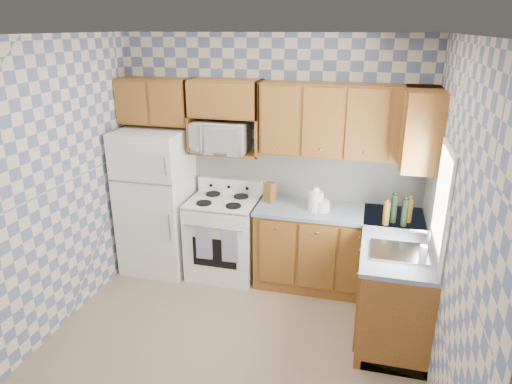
{
  "coord_description": "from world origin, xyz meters",
  "views": [
    {
      "loc": [
        1.08,
        -3.26,
        2.76
      ],
      "look_at": [
        0.05,
        0.75,
        1.25
      ],
      "focal_mm": 32.0,
      "sensor_mm": 36.0,
      "label": 1
    }
  ],
  "objects_px": {
    "refrigerator": "(157,201)",
    "stove_body": "(224,238)",
    "electric_kettle": "(316,201)",
    "microwave": "(221,137)"
  },
  "relations": [
    {
      "from": "stove_body",
      "to": "microwave",
      "type": "xyz_separation_m",
      "value": [
        -0.04,
        0.1,
        1.17
      ]
    },
    {
      "from": "refrigerator",
      "to": "electric_kettle",
      "type": "height_order",
      "value": "refrigerator"
    },
    {
      "from": "microwave",
      "to": "electric_kettle",
      "type": "height_order",
      "value": "microwave"
    },
    {
      "from": "microwave",
      "to": "refrigerator",
      "type": "bearing_deg",
      "value": -170.5
    },
    {
      "from": "refrigerator",
      "to": "stove_body",
      "type": "height_order",
      "value": "refrigerator"
    },
    {
      "from": "refrigerator",
      "to": "electric_kettle",
      "type": "xyz_separation_m",
      "value": [
        1.85,
        -0.01,
        0.18
      ]
    },
    {
      "from": "stove_body",
      "to": "refrigerator",
      "type": "bearing_deg",
      "value": -178.22
    },
    {
      "from": "refrigerator",
      "to": "stove_body",
      "type": "xyz_separation_m",
      "value": [
        0.8,
        0.03,
        -0.39
      ]
    },
    {
      "from": "electric_kettle",
      "to": "microwave",
      "type": "bearing_deg",
      "value": 172.86
    },
    {
      "from": "stove_body",
      "to": "microwave",
      "type": "bearing_deg",
      "value": 109.6
    }
  ]
}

